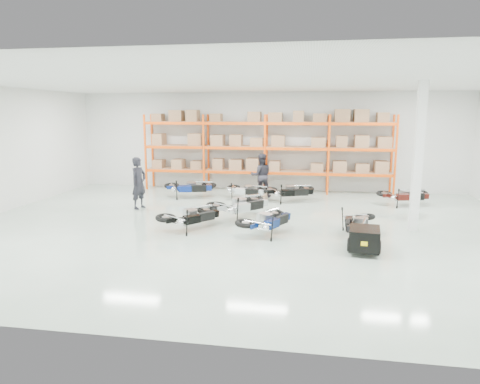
% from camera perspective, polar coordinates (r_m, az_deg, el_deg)
% --- Properties ---
extents(room, '(18.00, 18.00, 18.00)m').
position_cam_1_polar(room, '(13.19, 0.55, 4.78)').
color(room, '#B2C7B7').
rests_on(room, ground).
extents(pallet_rack, '(11.28, 0.98, 3.62)m').
position_cam_1_polar(pallet_rack, '(19.57, 3.47, 6.66)').
color(pallet_rack, '#FF530D').
rests_on(pallet_rack, ground).
extents(structural_column, '(0.25, 0.25, 4.50)m').
position_cam_1_polar(structural_column, '(13.90, 22.64, 4.27)').
color(structural_column, white).
rests_on(structural_column, ground).
extents(moto_blue_centre, '(1.66, 2.06, 1.19)m').
position_cam_1_polar(moto_blue_centre, '(12.67, 3.64, -3.22)').
color(moto_blue_centre, '#071A4E').
rests_on(moto_blue_centre, ground).
extents(moto_silver_left, '(2.11, 2.18, 1.31)m').
position_cam_1_polar(moto_silver_left, '(14.57, 0.06, -1.16)').
color(moto_silver_left, '#AAADB1').
rests_on(moto_silver_left, ground).
extents(moto_black_far_left, '(1.87, 2.01, 1.20)m').
position_cam_1_polar(moto_black_far_left, '(13.24, -6.55, -2.67)').
color(moto_black_far_left, black).
rests_on(moto_black_far_left, ground).
extents(moto_touring_right, '(1.06, 1.79, 1.09)m').
position_cam_1_polar(moto_touring_right, '(12.98, 15.46, -3.47)').
color(moto_touring_right, black).
rests_on(moto_touring_right, ground).
extents(trailer, '(0.85, 1.60, 0.66)m').
position_cam_1_polar(trailer, '(11.48, 16.24, -6.01)').
color(trailer, black).
rests_on(trailer, ground).
extents(moto_back_a, '(2.09, 1.37, 1.24)m').
position_cam_1_polar(moto_back_a, '(18.30, -6.67, 1.07)').
color(moto_back_a, navy).
rests_on(moto_back_a, ground).
extents(moto_back_b, '(1.87, 1.26, 1.11)m').
position_cam_1_polar(moto_back_b, '(17.75, 0.93, 0.64)').
color(moto_back_b, silver).
rests_on(moto_back_b, ground).
extents(moto_back_c, '(2.08, 1.52, 1.21)m').
position_cam_1_polar(moto_back_c, '(17.45, 6.68, 0.56)').
color(moto_back_c, black).
rests_on(moto_back_c, ground).
extents(moto_back_d, '(1.92, 1.27, 1.14)m').
position_cam_1_polar(moto_back_d, '(17.78, 21.13, -0.01)').
color(moto_back_d, '#45110D').
rests_on(moto_back_d, ground).
extents(person_left, '(0.67, 0.82, 1.94)m').
position_cam_1_polar(person_left, '(16.50, -13.34, 1.18)').
color(person_left, black).
rests_on(person_left, ground).
extents(person_back, '(1.05, 0.90, 1.87)m').
position_cam_1_polar(person_back, '(18.26, 2.82, 2.21)').
color(person_back, '#23212A').
rests_on(person_back, ground).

